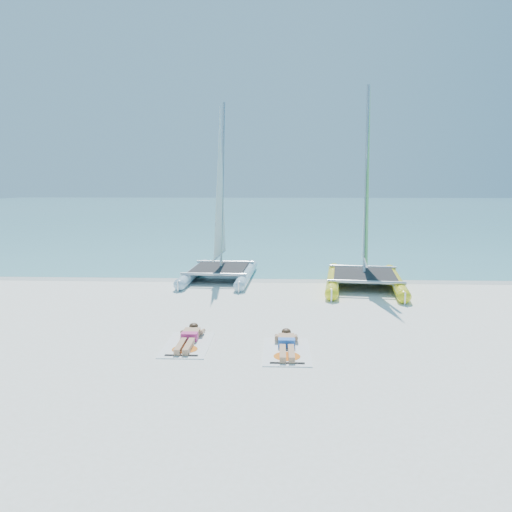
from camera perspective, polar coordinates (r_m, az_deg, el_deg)
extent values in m
plane|color=white|center=(13.60, 3.04, -7.02)|extent=(140.00, 140.00, 0.00)
cube|color=#73BDC1|center=(76.21, 2.69, 5.52)|extent=(140.00, 115.00, 0.01)
cube|color=silver|center=(18.97, 2.92, -2.64)|extent=(140.00, 1.40, 0.01)
cylinder|color=#AAC8DF|center=(19.21, -7.15, -1.96)|extent=(0.60, 4.59, 0.40)
cone|color=#AAC8DF|center=(21.64, -5.75, -0.79)|extent=(0.41, 0.60, 0.38)
cylinder|color=#AAC8DF|center=(18.88, -1.08, -2.07)|extent=(0.60, 4.59, 0.40)
cone|color=#AAC8DF|center=(21.36, -0.36, -0.87)|extent=(0.41, 0.60, 0.38)
cube|color=black|center=(18.98, -4.15, -1.32)|extent=(2.08, 2.60, 0.03)
cylinder|color=#B5B8BC|center=(19.53, -3.86, 8.21)|extent=(0.15, 1.21, 6.30)
cylinder|color=yellow|center=(17.93, 8.79, -2.68)|extent=(1.02, 4.86, 0.43)
cone|color=yellow|center=(20.56, 8.92, -1.29)|extent=(0.48, 0.67, 0.41)
cylinder|color=yellow|center=(18.03, 15.68, -2.83)|extent=(1.02, 4.86, 0.43)
cone|color=yellow|center=(20.65, 14.93, -1.43)|extent=(0.48, 0.67, 0.41)
cube|color=black|center=(17.91, 12.27, -1.98)|extent=(2.40, 2.90, 0.03)
cylinder|color=#B5B8BC|center=(18.50, 12.47, 8.69)|extent=(0.26, 1.28, 6.67)
cube|color=white|center=(11.45, -7.81, -10.00)|extent=(1.00, 1.85, 0.02)
cube|color=tan|center=(11.82, -7.44, -8.84)|extent=(0.36, 0.55, 0.17)
cube|color=#C42E76|center=(11.63, -7.62, -9.11)|extent=(0.37, 0.22, 0.17)
cube|color=tan|center=(11.08, -8.17, -10.22)|extent=(0.31, 0.85, 0.13)
sphere|color=tan|center=(12.15, -7.14, -8.16)|extent=(0.21, 0.21, 0.21)
ellipsoid|color=#3B2515|center=(12.15, -7.14, -7.96)|extent=(0.22, 0.24, 0.15)
cube|color=white|center=(10.93, 3.53, -10.82)|extent=(1.00, 1.85, 0.02)
cube|color=tan|center=(11.31, 3.50, -9.58)|extent=(0.36, 0.55, 0.17)
cube|color=blue|center=(11.12, 3.52, -9.87)|extent=(0.37, 0.22, 0.17)
cube|color=tan|center=(10.56, 3.57, -11.08)|extent=(0.31, 0.85, 0.13)
sphere|color=tan|center=(11.65, 3.47, -8.84)|extent=(0.21, 0.21, 0.21)
ellipsoid|color=#3B2515|center=(11.65, 3.47, -8.63)|extent=(0.22, 0.24, 0.15)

